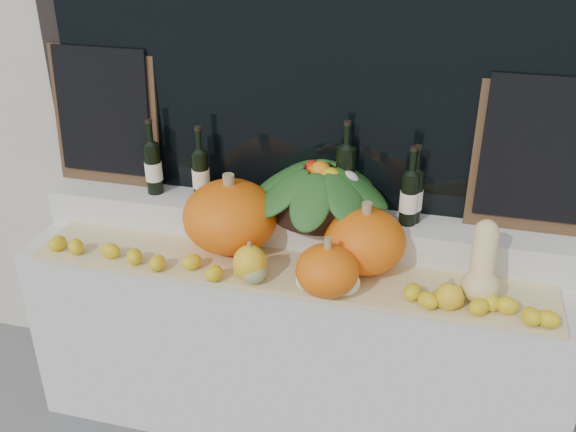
% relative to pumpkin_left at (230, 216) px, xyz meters
% --- Properties ---
extents(display_sill, '(2.30, 0.55, 0.88)m').
position_rel_pumpkin_left_xyz_m(display_sill, '(0.26, 0.02, -0.61)').
color(display_sill, silver).
rests_on(display_sill, ground).
extents(rear_tier, '(2.30, 0.25, 0.16)m').
position_rel_pumpkin_left_xyz_m(rear_tier, '(0.26, 0.17, -0.09)').
color(rear_tier, silver).
rests_on(rear_tier, display_sill).
extents(straw_bedding, '(2.10, 0.32, 0.02)m').
position_rel_pumpkin_left_xyz_m(straw_bedding, '(0.26, -0.11, -0.16)').
color(straw_bedding, tan).
rests_on(straw_bedding, display_sill).
extents(pumpkin_left, '(0.52, 0.52, 0.30)m').
position_rel_pumpkin_left_xyz_m(pumpkin_left, '(0.00, 0.00, 0.00)').
color(pumpkin_left, orange).
rests_on(pumpkin_left, straw_bedding).
extents(pumpkin_right, '(0.37, 0.37, 0.25)m').
position_rel_pumpkin_left_xyz_m(pumpkin_right, '(0.56, -0.02, -0.02)').
color(pumpkin_right, orange).
rests_on(pumpkin_right, straw_bedding).
extents(pumpkin_center, '(0.25, 0.25, 0.20)m').
position_rel_pumpkin_left_xyz_m(pumpkin_center, '(0.46, -0.23, -0.05)').
color(pumpkin_center, orange).
rests_on(pumpkin_center, straw_bedding).
extents(butternut_squash, '(0.14, 0.20, 0.29)m').
position_rel_pumpkin_left_xyz_m(butternut_squash, '(1.01, -0.11, -0.03)').
color(butternut_squash, '#F0D08D').
rests_on(butternut_squash, straw_bedding).
extents(decorative_gourds, '(0.87, 0.13, 0.17)m').
position_rel_pumpkin_left_xyz_m(decorative_gourds, '(0.38, -0.21, -0.09)').
color(decorative_gourds, '#3F6D20').
rests_on(decorative_gourds, straw_bedding).
extents(lemon_heap, '(2.20, 0.16, 0.06)m').
position_rel_pumpkin_left_xyz_m(lemon_heap, '(0.26, -0.22, -0.12)').
color(lemon_heap, yellow).
rests_on(lemon_heap, straw_bedding).
extents(produce_bowl, '(0.62, 0.62, 0.24)m').
position_rel_pumpkin_left_xyz_m(produce_bowl, '(0.34, 0.15, 0.10)').
color(produce_bowl, black).
rests_on(produce_bowl, rear_tier).
extents(wine_bottle_far_left, '(0.08, 0.08, 0.34)m').
position_rel_pumpkin_left_xyz_m(wine_bottle_far_left, '(-0.41, 0.16, 0.11)').
color(wine_bottle_far_left, black).
rests_on(wine_bottle_far_left, rear_tier).
extents(wine_bottle_near_left, '(0.08, 0.08, 0.33)m').
position_rel_pumpkin_left_xyz_m(wine_bottle_near_left, '(-0.18, 0.16, 0.10)').
color(wine_bottle_near_left, black).
rests_on(wine_bottle_near_left, rear_tier).
extents(wine_bottle_tall, '(0.08, 0.08, 0.40)m').
position_rel_pumpkin_left_xyz_m(wine_bottle_tall, '(0.44, 0.20, 0.13)').
color(wine_bottle_tall, black).
rests_on(wine_bottle_tall, rear_tier).
extents(wine_bottle_near_right, '(0.08, 0.08, 0.33)m').
position_rel_pumpkin_left_xyz_m(wine_bottle_near_right, '(0.73, 0.18, 0.10)').
color(wine_bottle_near_right, black).
rests_on(wine_bottle_near_right, rear_tier).
extents(wine_bottle_far_right, '(0.08, 0.08, 0.33)m').
position_rel_pumpkin_left_xyz_m(wine_bottle_far_right, '(0.71, 0.15, 0.10)').
color(wine_bottle_far_right, black).
rests_on(wine_bottle_far_right, rear_tier).
extents(chalkboard_left, '(0.50, 0.08, 0.62)m').
position_rel_pumpkin_left_xyz_m(chalkboard_left, '(-0.66, 0.23, 0.31)').
color(chalkboard_left, '#4C331E').
rests_on(chalkboard_left, rear_tier).
extents(chalkboard_right, '(0.50, 0.08, 0.62)m').
position_rel_pumpkin_left_xyz_m(chalkboard_right, '(1.18, 0.23, 0.31)').
color(chalkboard_right, '#4C331E').
rests_on(chalkboard_right, rear_tier).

